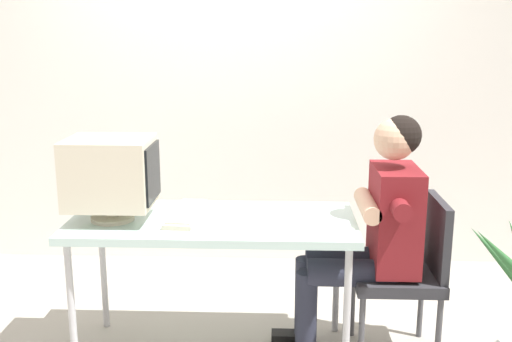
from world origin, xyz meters
The scene contains 6 objects.
wall_back centered at (0.30, 1.40, 1.50)m, with size 8.00×0.10×3.00m, color silver.
desk centered at (0.00, 0.00, 0.70)m, with size 1.44×0.65×0.75m.
crt_monitor centered at (-0.50, -0.04, 0.99)m, with size 0.43×0.34×0.42m.
keyboard centered at (-0.14, 0.03, 0.76)m, with size 0.17×0.47×0.03m.
office_chair centered at (1.00, 0.03, 0.49)m, with size 0.44×0.44×0.86m.
person_seated centered at (0.81, 0.03, 0.70)m, with size 0.73×0.58×1.28m.
Camera 1 is at (0.33, -2.89, 1.68)m, focal length 42.04 mm.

